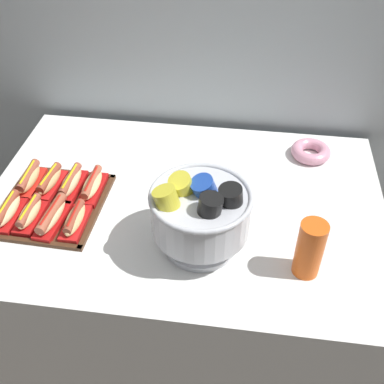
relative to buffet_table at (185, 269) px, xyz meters
The scene contains 14 objects.
ground_plane 0.39m from the buffet_table, ahead, with size 10.00×10.00×0.00m, color #4C4238.
buffet_table is the anchor object (origin of this frame).
serving_tray 0.56m from the buffet_table, 169.13° to the right, with size 0.34×0.37×0.01m.
hot_dog_0 0.69m from the buffet_table, 163.46° to the right, with size 0.07×0.17×0.06m.
hot_dog_1 0.63m from the buffet_table, 160.76° to the right, with size 0.07×0.16×0.06m.
hot_dog_2 0.58m from the buffet_table, 157.17° to the right, with size 0.08×0.19×0.06m.
hot_dog_3 0.53m from the buffet_table, 152.22° to the right, with size 0.06×0.16×0.06m.
hot_dog_4 0.66m from the buffet_table, behind, with size 0.07×0.17×0.06m.
hot_dog_5 0.60m from the buffet_table, behind, with size 0.07×0.17×0.06m.
hot_dog_6 0.55m from the buffet_table, behind, with size 0.07×0.18×0.06m.
hot_dog_7 0.50m from the buffet_table, behind, with size 0.07×0.17×0.06m.
punch_bowl 0.54m from the buffet_table, 67.24° to the right, with size 0.30×0.30×0.26m.
cup_stack 0.64m from the buffet_table, 32.21° to the right, with size 0.08×0.08×0.18m.
donut 0.66m from the buffet_table, 36.30° to the left, with size 0.15×0.15×0.04m.
Camera 1 is at (0.19, -1.16, 1.80)m, focal length 43.83 mm.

